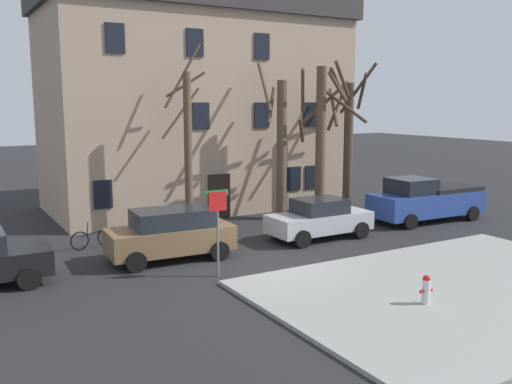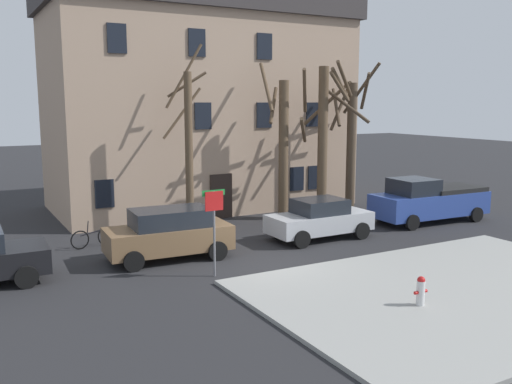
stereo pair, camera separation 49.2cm
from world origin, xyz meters
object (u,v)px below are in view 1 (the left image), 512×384
(tree_bare_near, at_px, (187,146))
(street_sign_pole, at_px, (218,216))
(tree_bare_far, at_px, (322,136))
(car_brown_wagon, at_px, (171,234))
(tree_bare_mid, at_px, (282,144))
(car_silver_sedan, at_px, (319,219))
(tree_bare_end, at_px, (348,138))
(pickup_truck_blue, at_px, (426,200))
(fire_hydrant, at_px, (426,289))
(bicycle_leaning, at_px, (93,238))
(building_main, at_px, (197,97))

(tree_bare_near, distance_m, street_sign_pole, 6.68)
(tree_bare_far, bearing_deg, street_sign_pole, -145.54)
(car_brown_wagon, relative_size, street_sign_pole, 1.59)
(tree_bare_near, xyz_separation_m, tree_bare_mid, (4.73, 0.09, -0.10))
(tree_bare_near, relative_size, car_silver_sedan, 1.85)
(tree_bare_end, bearing_deg, tree_bare_far, -160.87)
(tree_bare_mid, xyz_separation_m, street_sign_pole, (-6.43, -6.32, -1.61))
(pickup_truck_blue, bearing_deg, car_silver_sedan, -177.78)
(car_silver_sedan, height_order, fire_hydrant, car_silver_sedan)
(bicycle_leaning, bearing_deg, tree_bare_near, 10.14)
(tree_bare_far, xyz_separation_m, car_silver_sedan, (-2.49, -3.21, -3.05))
(tree_bare_near, relative_size, fire_hydrant, 9.98)
(building_main, distance_m, tree_bare_far, 7.25)
(bicycle_leaning, bearing_deg, street_sign_pole, -65.37)
(tree_bare_end, relative_size, pickup_truck_blue, 1.30)
(tree_bare_near, distance_m, bicycle_leaning, 5.39)
(pickup_truck_blue, bearing_deg, bicycle_leaning, 168.98)
(building_main, relative_size, tree_bare_end, 2.09)
(tree_bare_near, relative_size, tree_bare_mid, 1.09)
(tree_bare_end, height_order, pickup_truck_blue, tree_bare_end)
(fire_hydrant, height_order, street_sign_pole, street_sign_pole)
(tree_bare_far, height_order, pickup_truck_blue, tree_bare_far)
(fire_hydrant, bearing_deg, building_main, 86.50)
(car_brown_wagon, xyz_separation_m, street_sign_pole, (0.56, -2.56, 1.00))
(fire_hydrant, bearing_deg, car_silver_sedan, 74.24)
(car_brown_wagon, bearing_deg, pickup_truck_blue, 0.46)
(building_main, bearing_deg, tree_bare_far, -59.01)
(car_silver_sedan, bearing_deg, pickup_truck_blue, 2.22)
(car_silver_sedan, xyz_separation_m, pickup_truck_blue, (6.24, 0.24, 0.18))
(building_main, bearing_deg, car_silver_sedan, -83.07)
(building_main, bearing_deg, tree_bare_mid, -70.89)
(building_main, relative_size, tree_bare_far, 2.13)
(car_brown_wagon, relative_size, bicycle_leaning, 2.52)
(fire_hydrant, xyz_separation_m, bicycle_leaning, (-6.07, 10.68, -0.16))
(tree_bare_mid, relative_size, tree_bare_end, 0.98)
(pickup_truck_blue, bearing_deg, car_brown_wagon, -179.54)
(car_silver_sedan, bearing_deg, tree_bare_far, 52.21)
(building_main, relative_size, bicycle_leaning, 8.82)
(building_main, bearing_deg, pickup_truck_blue, -50.67)
(tree_bare_far, relative_size, tree_bare_end, 0.98)
(car_brown_wagon, xyz_separation_m, pickup_truck_blue, (12.50, 0.10, 0.07))
(tree_bare_near, relative_size, street_sign_pole, 2.85)
(car_brown_wagon, distance_m, pickup_truck_blue, 12.51)
(tree_bare_far, relative_size, car_brown_wagon, 1.65)
(street_sign_pole, bearing_deg, tree_bare_mid, 44.50)
(car_brown_wagon, bearing_deg, tree_bare_far, 19.32)
(tree_bare_mid, bearing_deg, street_sign_pole, -135.50)
(tree_bare_mid, bearing_deg, tree_bare_near, -178.86)
(fire_hydrant, bearing_deg, tree_bare_mid, 76.00)
(bicycle_leaning, bearing_deg, fire_hydrant, -60.40)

